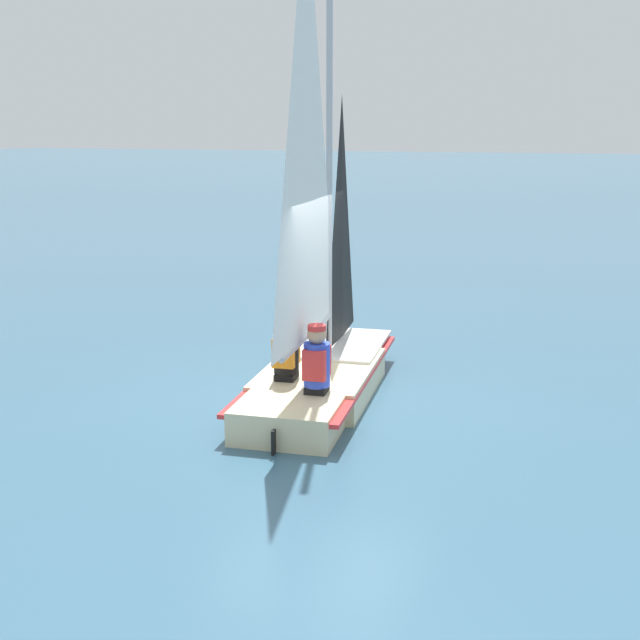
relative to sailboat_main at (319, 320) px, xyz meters
The scene contains 4 objects.
ground_plane 0.99m from the sailboat_main, 11.14° to the left, with size 260.00×260.00×0.00m, color #38607A.
sailboat_main is the anchor object (origin of this frame).
sailor_helm 0.72m from the sailboat_main, 166.42° to the left, with size 0.38×0.35×1.16m.
sailor_crew 1.05m from the sailboat_main, 156.32° to the right, with size 0.38×0.35×1.16m.
Camera 1 is at (-8.83, -4.12, 3.26)m, focal length 45.00 mm.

